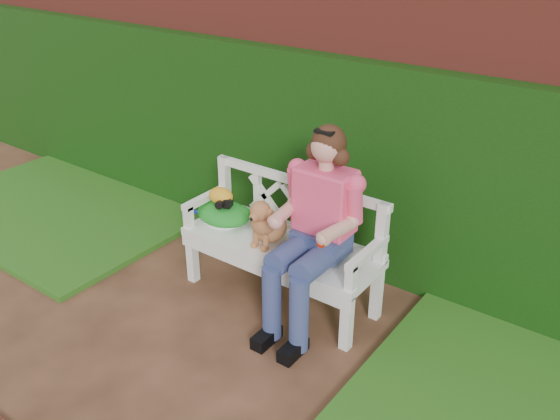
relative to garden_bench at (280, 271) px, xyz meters
The scene contains 11 objects.
ground 0.99m from the garden_bench, 101.59° to the right, with size 60.00×60.00×0.00m, color #3A2517.
brick_wall 1.30m from the garden_bench, 101.38° to the left, with size 10.00×0.30×2.20m, color maroon.
ivy_hedge 0.98m from the garden_bench, 104.64° to the left, with size 10.00×0.18×1.70m, color #16430C.
grass_left 2.60m from the garden_bench, behind, with size 2.60×2.00×0.05m, color #235313.
garden_bench is the anchor object (origin of this frame).
seated_woman 0.59m from the garden_bench, ahead, with size 0.60×0.81×1.43m, color #FC4C67, non-canonical shape.
dog 0.43m from the garden_bench, 150.77° to the right, with size 0.25×0.33×0.37m, color olive, non-canonical shape.
tennis_racket 0.63m from the garden_bench, behind, with size 0.59×0.25×0.03m, color white, non-canonical shape.
green_bag 0.63m from the garden_bench, behind, with size 0.45×0.35×0.15m, color #187423, non-canonical shape.
camera_item 0.67m from the garden_bench, behind, with size 0.11×0.08×0.07m, color black.
baseball_glove 0.73m from the garden_bench, behind, with size 0.21×0.15×0.13m, color orange.
Camera 1 is at (2.40, -2.08, 2.64)m, focal length 38.00 mm.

